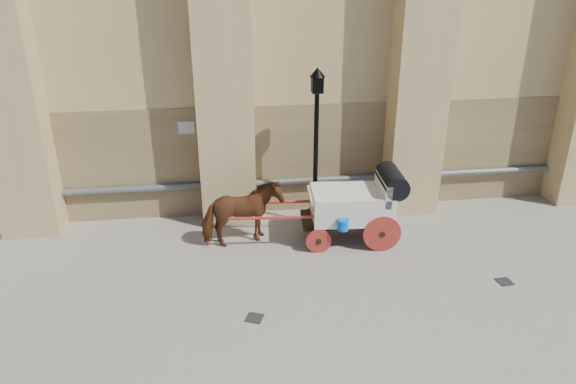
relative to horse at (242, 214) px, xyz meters
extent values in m
plane|color=gray|center=(0.73, -2.16, -0.81)|extent=(90.00, 90.00, 0.00)
cube|color=olive|center=(2.73, 1.99, 0.69)|extent=(44.00, 0.35, 3.00)
cylinder|color=#59595B|center=(2.73, 1.72, 0.09)|extent=(42.00, 0.18, 0.18)
cube|color=beige|center=(-1.27, 1.81, 1.69)|extent=(0.42, 0.04, 0.32)
imported|color=brown|center=(0.00, 0.00, 0.00)|extent=(2.07, 1.33, 1.61)
cube|color=black|center=(2.56, -0.11, -0.25)|extent=(2.30, 1.19, 0.12)
cube|color=silver|center=(2.67, -0.12, 0.15)|extent=(2.02, 1.42, 0.71)
cube|color=silver|center=(3.42, -0.18, 0.56)|extent=(0.26, 1.27, 0.56)
cube|color=silver|center=(1.81, -0.05, 0.41)|extent=(0.44, 1.14, 0.10)
cylinder|color=black|center=(3.62, -0.20, 0.76)|extent=(0.67, 1.30, 0.57)
cylinder|color=#9F2920|center=(3.27, -0.80, -0.35)|extent=(0.91, 0.14, 0.91)
cylinder|color=#9F2920|center=(3.37, 0.45, -0.35)|extent=(0.91, 0.14, 0.91)
cylinder|color=#9F2920|center=(1.76, -0.67, -0.50)|extent=(0.61, 0.11, 0.61)
cylinder|color=#9F2920|center=(1.86, 0.57, -0.50)|extent=(0.61, 0.11, 0.61)
cylinder|color=#9F2920|center=(0.87, -0.43, 0.05)|extent=(2.42, 0.27, 0.07)
cylinder|color=#9F2920|center=(0.94, 0.48, 0.05)|extent=(2.42, 0.27, 0.07)
cylinder|color=blue|center=(2.30, -0.80, -0.05)|extent=(0.26, 0.26, 0.26)
cylinder|color=black|center=(1.95, 0.87, 0.93)|extent=(0.12, 0.12, 3.47)
cone|color=black|center=(1.95, 0.87, -0.63)|extent=(0.35, 0.35, 0.35)
cube|color=black|center=(1.95, 0.87, 2.90)|extent=(0.27, 0.27, 0.40)
cone|color=black|center=(1.95, 0.87, 3.19)|extent=(0.39, 0.39, 0.23)
cube|color=black|center=(0.05, -3.03, -0.80)|extent=(0.42, 0.42, 0.01)
cube|color=black|center=(5.51, -2.49, -0.80)|extent=(0.35, 0.35, 0.01)
camera|label=1|loc=(-0.41, -11.22, 5.31)|focal=32.00mm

